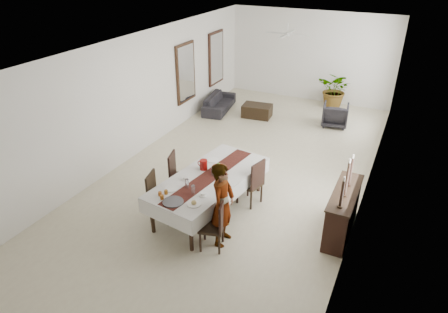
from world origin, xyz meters
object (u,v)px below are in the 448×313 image
woman (223,205)px  sofa (219,103)px  sideboard_body (342,213)px  dining_table_top (210,178)px  red_pitcher (204,165)px

woman → sofa: woman is taller
sideboard_body → woman: bearing=-147.4°
dining_table_top → woman: (0.71, -0.83, 0.04)m
dining_table_top → sofa: bearing=123.0°
sideboard_body → dining_table_top: bearing=-170.5°
woman → sideboard_body: 2.40m
dining_table_top → sofa: (-2.52, 5.49, -0.54)m
sofa → woman: bearing=-162.1°
red_pitcher → sideboard_body: size_ratio=0.14×
dining_table_top → sofa: 6.06m
woman → sideboard_body: size_ratio=1.10×
sideboard_body → sofa: size_ratio=0.84×
red_pitcher → woman: 1.41m
dining_table_top → sofa: dining_table_top is taller
dining_table_top → red_pitcher: bearing=149.0°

